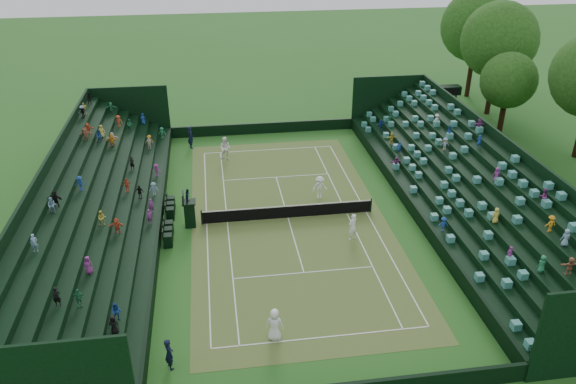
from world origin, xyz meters
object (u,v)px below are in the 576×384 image
(player_far_west, at_px, (225,148))
(umpire_chair, at_px, (189,210))
(player_far_east, at_px, (320,187))
(player_near_west, at_px, (275,325))
(tennis_net, at_px, (288,211))
(player_near_east, at_px, (353,227))

(player_far_west, bearing_deg, umpire_chair, -85.52)
(umpire_chair, xyz_separation_m, player_far_east, (9.23, 2.69, -0.32))
(player_near_west, bearing_deg, tennis_net, -85.59)
(player_far_west, relative_size, player_far_east, 1.16)
(umpire_chair, xyz_separation_m, player_near_west, (4.20, -11.53, -0.29))
(tennis_net, relative_size, umpire_chair, 4.24)
(player_far_east, bearing_deg, player_near_east, -83.85)
(player_near_east, bearing_deg, player_far_west, -91.72)
(tennis_net, xyz_separation_m, player_far_east, (2.69, 2.59, 0.33))
(player_far_east, bearing_deg, umpire_chair, -166.97)
(umpire_chair, relative_size, player_near_east, 1.51)
(player_near_west, distance_m, player_far_west, 22.08)
(tennis_net, bearing_deg, umpire_chair, -179.15)
(player_near_east, bearing_deg, player_near_west, 24.40)
(player_near_east, distance_m, player_far_east, 5.90)
(player_near_east, xyz_separation_m, player_far_east, (-0.96, 5.82, -0.06))
(tennis_net, height_order, player_far_west, player_far_west)
(player_near_west, bearing_deg, player_far_east, -93.66)
(player_near_east, relative_size, player_far_east, 1.07)
(player_far_west, bearing_deg, player_near_east, -42.05)
(player_near_west, relative_size, player_near_east, 0.97)
(tennis_net, bearing_deg, player_far_east, 44.00)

